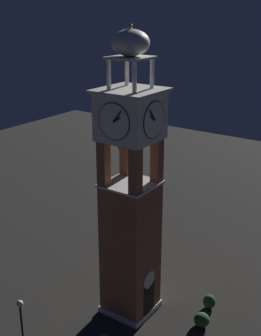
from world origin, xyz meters
name	(u,v)px	position (x,y,z in m)	size (l,w,h in m)	color
ground	(131,308)	(0.00, 0.00, 0.00)	(80.00, 80.00, 0.00)	#2A2925
clock_tower	(131,204)	(0.00, 0.00, 7.08)	(3.27, 3.27, 16.89)	#93543D
lamp_post	(21,317)	(-6.56, 2.38, 2.44)	(0.36, 0.36, 3.47)	black
shrub_near_entry	(202,320)	(1.04, -4.36, 0.41)	(0.93, 0.93, 0.83)	#28562D
shrub_left_of_tower	(209,302)	(2.84, -3.97, 0.44)	(0.78, 0.78, 0.89)	#28562D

